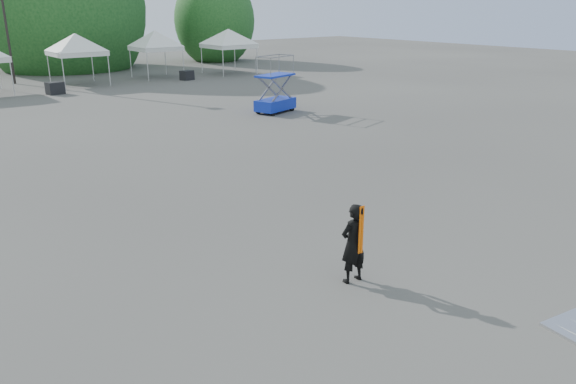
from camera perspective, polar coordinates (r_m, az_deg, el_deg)
ground at (r=12.52m, az=-3.39°, el=-5.80°), size 120.00×120.00×0.00m
tree_mid_e at (r=50.77m, az=-21.96°, el=17.01°), size 5.12×5.12×7.79m
tree_far_e at (r=54.44m, az=-7.46°, el=16.88°), size 3.84×3.84×5.84m
tent_f at (r=39.92m, az=-20.82°, el=14.46°), size 4.42×4.42×3.88m
tent_g at (r=42.57m, az=-13.38°, el=15.33°), size 4.22×4.22×3.88m
tent_h at (r=44.23m, az=-6.09°, el=15.82°), size 4.60×4.60×3.88m
man at (r=10.87m, az=6.65°, el=-5.20°), size 0.61×0.42×1.60m
scissor_lift at (r=28.05m, az=-1.31°, el=10.89°), size 2.34×1.61×2.75m
crate_mid at (r=36.69m, az=-22.58°, el=9.72°), size 1.01×0.83×0.72m
crate_east at (r=41.05m, az=-10.23°, el=11.59°), size 0.98×0.85×0.66m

